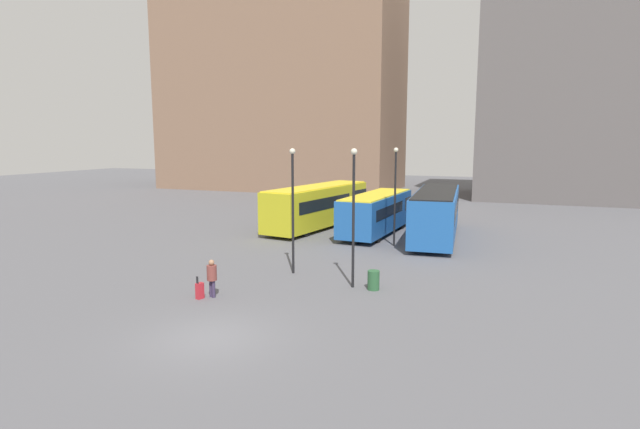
{
  "coord_description": "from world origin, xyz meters",
  "views": [
    {
      "loc": [
        9.0,
        -13.32,
        6.43
      ],
      "look_at": [
        -1.83,
        14.73,
        1.98
      ],
      "focal_mm": 28.0,
      "sensor_mm": 36.0,
      "label": 1
    }
  ],
  "objects_px": {
    "bus_1": "(377,212)",
    "trash_bin": "(373,280)",
    "lamp_post_1": "(293,201)",
    "traveler": "(212,275)",
    "lamp_post_0": "(395,189)",
    "bus_0": "(319,205)",
    "bus_2": "(436,212)",
    "suitcase": "(200,291)",
    "lamp_post_2": "(353,208)"
  },
  "relations": [
    {
      "from": "bus_0",
      "to": "traveler",
      "type": "height_order",
      "value": "bus_0"
    },
    {
      "from": "lamp_post_1",
      "to": "lamp_post_0",
      "type": "bearing_deg",
      "value": 68.69
    },
    {
      "from": "lamp_post_1",
      "to": "trash_bin",
      "type": "distance_m",
      "value": 5.53
    },
    {
      "from": "bus_2",
      "to": "traveler",
      "type": "distance_m",
      "value": 17.7
    },
    {
      "from": "trash_bin",
      "to": "bus_1",
      "type": "bearing_deg",
      "value": 104.16
    },
    {
      "from": "bus_0",
      "to": "bus_2",
      "type": "distance_m",
      "value": 8.86
    },
    {
      "from": "bus_2",
      "to": "suitcase",
      "type": "bearing_deg",
      "value": 152.29
    },
    {
      "from": "lamp_post_1",
      "to": "trash_bin",
      "type": "height_order",
      "value": "lamp_post_1"
    },
    {
      "from": "bus_2",
      "to": "suitcase",
      "type": "distance_m",
      "value": 18.22
    },
    {
      "from": "bus_1",
      "to": "lamp_post_2",
      "type": "distance_m",
      "value": 13.36
    },
    {
      "from": "bus_1",
      "to": "lamp_post_2",
      "type": "height_order",
      "value": "lamp_post_2"
    },
    {
      "from": "bus_1",
      "to": "traveler",
      "type": "relative_size",
      "value": 5.9
    },
    {
      "from": "bus_2",
      "to": "lamp_post_0",
      "type": "distance_m",
      "value": 4.44
    },
    {
      "from": "bus_0",
      "to": "lamp_post_2",
      "type": "height_order",
      "value": "lamp_post_2"
    },
    {
      "from": "traveler",
      "to": "lamp_post_2",
      "type": "height_order",
      "value": "lamp_post_2"
    },
    {
      "from": "bus_1",
      "to": "lamp_post_1",
      "type": "distance_m",
      "value": 11.99
    },
    {
      "from": "lamp_post_2",
      "to": "suitcase",
      "type": "bearing_deg",
      "value": -144.62
    },
    {
      "from": "suitcase",
      "to": "trash_bin",
      "type": "bearing_deg",
      "value": -42.96
    },
    {
      "from": "lamp_post_1",
      "to": "bus_1",
      "type": "bearing_deg",
      "value": 84.67
    },
    {
      "from": "suitcase",
      "to": "trash_bin",
      "type": "relative_size",
      "value": 1.13
    },
    {
      "from": "bus_0",
      "to": "trash_bin",
      "type": "distance_m",
      "value": 16.11
    },
    {
      "from": "traveler",
      "to": "lamp_post_2",
      "type": "bearing_deg",
      "value": -39.28
    },
    {
      "from": "traveler",
      "to": "trash_bin",
      "type": "distance_m",
      "value": 6.9
    },
    {
      "from": "bus_2",
      "to": "suitcase",
      "type": "height_order",
      "value": "bus_2"
    },
    {
      "from": "bus_2",
      "to": "traveler",
      "type": "xyz_separation_m",
      "value": [
        -6.77,
        -16.34,
        -0.79
      ]
    },
    {
      "from": "bus_1",
      "to": "bus_0",
      "type": "bearing_deg",
      "value": 82.83
    },
    {
      "from": "lamp_post_0",
      "to": "lamp_post_1",
      "type": "height_order",
      "value": "lamp_post_1"
    },
    {
      "from": "bus_1",
      "to": "suitcase",
      "type": "distance_m",
      "value": 17.13
    },
    {
      "from": "bus_1",
      "to": "suitcase",
      "type": "xyz_separation_m",
      "value": [
        -3.04,
        -16.81,
        -1.17
      ]
    },
    {
      "from": "bus_1",
      "to": "bus_2",
      "type": "xyz_separation_m",
      "value": [
        4.09,
        -0.11,
        0.22
      ]
    },
    {
      "from": "suitcase",
      "to": "lamp_post_2",
      "type": "height_order",
      "value": "lamp_post_2"
    },
    {
      "from": "bus_1",
      "to": "trash_bin",
      "type": "xyz_separation_m",
      "value": [
        3.29,
        -13.03,
        -1.09
      ]
    },
    {
      "from": "bus_1",
      "to": "trash_bin",
      "type": "bearing_deg",
      "value": -162.11
    },
    {
      "from": "traveler",
      "to": "trash_bin",
      "type": "relative_size",
      "value": 1.87
    },
    {
      "from": "bus_2",
      "to": "lamp_post_1",
      "type": "height_order",
      "value": "lamp_post_1"
    },
    {
      "from": "bus_1",
      "to": "trash_bin",
      "type": "distance_m",
      "value": 13.48
    },
    {
      "from": "bus_2",
      "to": "traveler",
      "type": "height_order",
      "value": "bus_2"
    },
    {
      "from": "lamp_post_2",
      "to": "trash_bin",
      "type": "distance_m",
      "value": 3.28
    },
    {
      "from": "bus_0",
      "to": "lamp_post_0",
      "type": "bearing_deg",
      "value": -114.66
    },
    {
      "from": "lamp_post_1",
      "to": "lamp_post_2",
      "type": "bearing_deg",
      "value": -19.62
    },
    {
      "from": "bus_0",
      "to": "bus_1",
      "type": "bearing_deg",
      "value": -91.7
    },
    {
      "from": "traveler",
      "to": "trash_bin",
      "type": "xyz_separation_m",
      "value": [
        5.96,
        3.42,
        -0.52
      ]
    },
    {
      "from": "bus_0",
      "to": "suitcase",
      "type": "xyz_separation_m",
      "value": [
        1.66,
        -17.72,
        -1.36
      ]
    },
    {
      "from": "bus_1",
      "to": "trash_bin",
      "type": "height_order",
      "value": "bus_1"
    },
    {
      "from": "lamp_post_0",
      "to": "trash_bin",
      "type": "height_order",
      "value": "lamp_post_0"
    },
    {
      "from": "bus_0",
      "to": "trash_bin",
      "type": "bearing_deg",
      "value": -140.96
    },
    {
      "from": "trash_bin",
      "to": "suitcase",
      "type": "bearing_deg",
      "value": -149.1
    },
    {
      "from": "bus_0",
      "to": "traveler",
      "type": "xyz_separation_m",
      "value": [
        2.03,
        -17.35,
        -0.76
      ]
    },
    {
      "from": "traveler",
      "to": "suitcase",
      "type": "xyz_separation_m",
      "value": [
        -0.37,
        -0.36,
        -0.6
      ]
    },
    {
      "from": "lamp_post_0",
      "to": "lamp_post_2",
      "type": "xyz_separation_m",
      "value": [
        0.26,
        -9.35,
        0.05
      ]
    }
  ]
}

